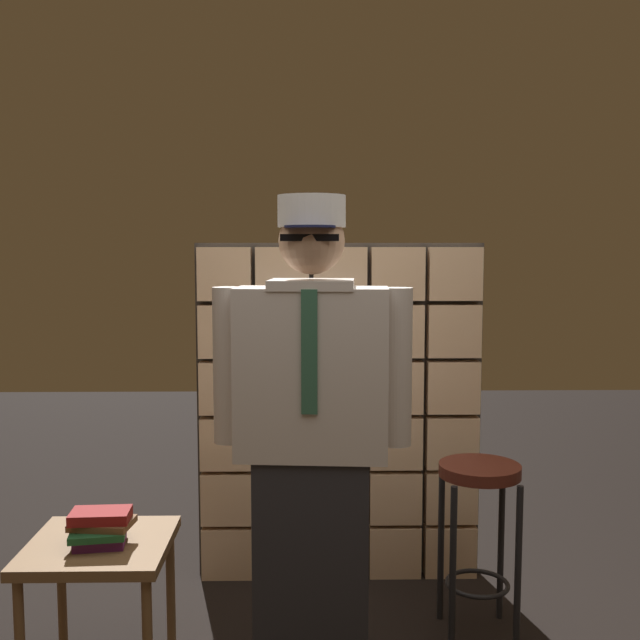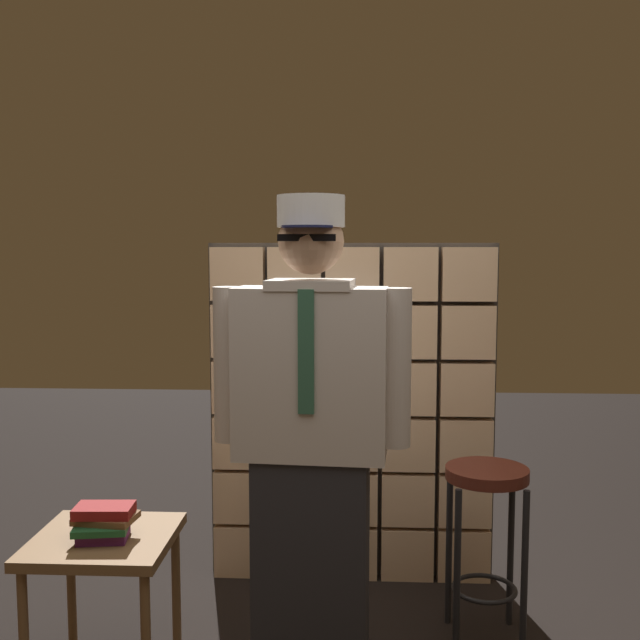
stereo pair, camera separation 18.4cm
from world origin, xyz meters
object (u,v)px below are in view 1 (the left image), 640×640
Objects in this scene: bar_stool at (479,508)px; book_stack at (100,527)px; side_table at (100,560)px; standing_person at (312,437)px.

bar_stool is 1.52m from book_stack.
bar_stool is 1.34× the size of side_table.
book_stack is at bearing -175.09° from standing_person.
standing_person is 0.92m from side_table.
standing_person reaches higher than side_table.
book_stack is at bearing -65.54° from side_table.
book_stack reaches higher than side_table.
side_table is at bearing 114.46° from book_stack.
bar_stool is at bearing 12.18° from side_table.
standing_person reaches higher than book_stack.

